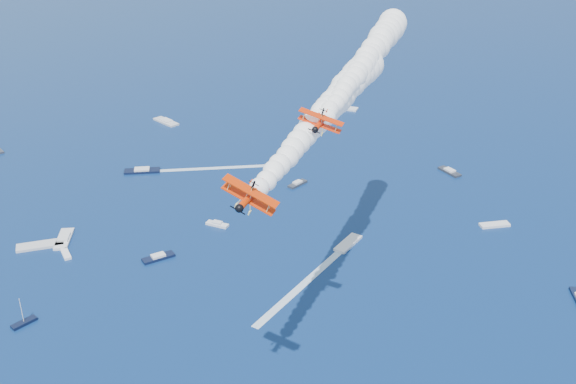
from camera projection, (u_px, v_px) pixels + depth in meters
biplane_lead at (321, 122)px, 112.98m from camera, size 10.46×10.94×6.74m
biplane_trail at (250, 197)px, 96.39m from camera, size 11.78×12.41×8.39m
smoke_trail_lead at (365, 63)px, 136.43m from camera, size 61.21×60.30×10.94m
smoke_trail_trail at (322, 115)px, 119.33m from camera, size 61.15×58.90×10.94m
spectator_boats at (133, 218)px, 197.93m from camera, size 228.97×176.44×0.70m
boat_wakes at (77, 274)px, 172.35m from camera, size 146.64×91.17×0.04m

